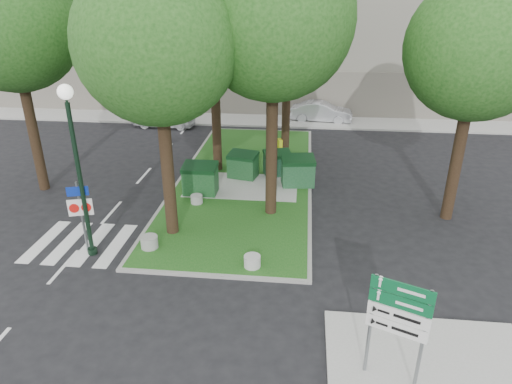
# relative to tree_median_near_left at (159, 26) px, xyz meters

# --- Properties ---
(ground) EXTENTS (120.00, 120.00, 0.00)m
(ground) POSITION_rel_tree_median_near_left_xyz_m (1.41, -2.56, -7.32)
(ground) COLOR black
(ground) RESTS_ON ground
(median_island) EXTENTS (6.00, 16.00, 0.12)m
(median_island) POSITION_rel_tree_median_near_left_xyz_m (1.91, 5.44, -7.26)
(median_island) COLOR #194C15
(median_island) RESTS_ON ground
(median_kerb) EXTENTS (6.30, 16.30, 0.10)m
(median_kerb) POSITION_rel_tree_median_near_left_xyz_m (1.91, 5.44, -7.27)
(median_kerb) COLOR gray
(median_kerb) RESTS_ON ground
(sidewalk_corner) EXTENTS (5.00, 4.00, 0.12)m
(sidewalk_corner) POSITION_rel_tree_median_near_left_xyz_m (7.91, -6.06, -7.26)
(sidewalk_corner) COLOR #999993
(sidewalk_corner) RESTS_ON ground
(building_sidewalk) EXTENTS (42.00, 3.00, 0.12)m
(building_sidewalk) POSITION_rel_tree_median_near_left_xyz_m (1.41, 15.94, -7.26)
(building_sidewalk) COLOR #999993
(building_sidewalk) RESTS_ON ground
(zebra_crossing) EXTENTS (5.00, 3.00, 0.01)m
(zebra_crossing) POSITION_rel_tree_median_near_left_xyz_m (-2.34, -1.06, -7.31)
(zebra_crossing) COLOR silver
(zebra_crossing) RESTS_ON ground
(tree_median_near_left) EXTENTS (5.20, 5.20, 10.53)m
(tree_median_near_left) POSITION_rel_tree_median_near_left_xyz_m (0.00, 0.00, 0.00)
(tree_median_near_left) COLOR black
(tree_median_near_left) RESTS_ON ground
(tree_median_near_right) EXTENTS (5.60, 5.60, 11.46)m
(tree_median_near_right) POSITION_rel_tree_median_near_left_xyz_m (3.50, 2.00, 0.67)
(tree_median_near_right) COLOR black
(tree_median_near_right) RESTS_ON ground
(tree_median_mid) EXTENTS (4.80, 4.80, 9.99)m
(tree_median_mid) POSITION_rel_tree_median_near_left_xyz_m (0.50, 6.50, -0.34)
(tree_median_mid) COLOR black
(tree_median_mid) RESTS_ON ground
(tree_street_left) EXTENTS (5.40, 5.40, 11.00)m
(tree_street_left) POSITION_rel_tree_median_near_left_xyz_m (-7.00, 3.50, 0.33)
(tree_street_left) COLOR black
(tree_street_left) RESTS_ON ground
(tree_street_right) EXTENTS (5.00, 5.00, 10.06)m
(tree_street_right) POSITION_rel_tree_median_near_left_xyz_m (10.50, 2.50, -0.33)
(tree_street_right) COLOR black
(tree_street_right) RESTS_ON ground
(dumpster_a) EXTENTS (1.49, 1.05, 1.38)m
(dumpster_a) POSITION_rel_tree_median_near_left_xyz_m (0.20, 3.48, -6.54)
(dumpster_a) COLOR #103D18
(dumpster_a) RESTS_ON median_island
(dumpster_b) EXTENTS (1.52, 1.22, 1.25)m
(dumpster_b) POSITION_rel_tree_median_near_left_xyz_m (1.80, 5.52, -6.60)
(dumpster_b) COLOR #123F1A
(dumpster_b) RESTS_ON median_island
(dumpster_c) EXTENTS (1.48, 1.22, 1.19)m
(dumpster_c) POSITION_rel_tree_median_near_left_xyz_m (3.40, 6.03, -6.63)
(dumpster_c) COLOR #103722
(dumpster_c) RESTS_ON median_island
(dumpster_d) EXTENTS (1.63, 1.25, 1.38)m
(dumpster_d) POSITION_rel_tree_median_near_left_xyz_m (4.41, 4.86, -6.53)
(dumpster_d) COLOR #144221
(dumpster_d) RESTS_ON median_island
(bollard_left) EXTENTS (0.59, 0.59, 0.42)m
(bollard_left) POSITION_rel_tree_median_near_left_xyz_m (-0.57, -1.27, -6.98)
(bollard_left) COLOR gray
(bollard_left) RESTS_ON median_island
(bollard_right) EXTENTS (0.54, 0.54, 0.39)m
(bollard_right) POSITION_rel_tree_median_near_left_xyz_m (3.12, -2.06, -7.00)
(bollard_right) COLOR #AAAAA5
(bollard_right) RESTS_ON median_island
(bollard_mid) EXTENTS (0.50, 0.50, 0.36)m
(bollard_mid) POSITION_rel_tree_median_near_left_xyz_m (0.25, 2.44, -7.02)
(bollard_mid) COLOR gray
(bollard_mid) RESTS_ON median_island
(litter_bin) EXTENTS (0.41, 0.41, 0.71)m
(litter_bin) POSITION_rel_tree_median_near_left_xyz_m (3.34, 9.41, -6.84)
(litter_bin) COLOR #C7D519
(litter_bin) RESTS_ON median_island
(street_lamp) EXTENTS (0.46, 0.46, 5.82)m
(street_lamp) POSITION_rel_tree_median_near_left_xyz_m (-2.48, -1.69, -3.66)
(street_lamp) COLOR black
(street_lamp) RESTS_ON ground
(traffic_sign_pole) EXTENTS (0.78, 0.27, 2.67)m
(traffic_sign_pole) POSITION_rel_tree_median_near_left_xyz_m (-2.66, -1.64, -5.61)
(traffic_sign_pole) COLOR slate
(traffic_sign_pole) RESTS_ON ground
(directional_sign) EXTENTS (1.25, 0.57, 2.69)m
(directional_sign) POSITION_rel_tree_median_near_left_xyz_m (6.81, -6.36, -5.41)
(directional_sign) COLOR slate
(directional_sign) RESTS_ON sidewalk_corner
(car_white) EXTENTS (4.17, 1.85, 1.39)m
(car_white) POSITION_rel_tree_median_near_left_xyz_m (-4.56, 13.93, -6.62)
(car_white) COLOR silver
(car_white) RESTS_ON ground
(car_silver) EXTENTS (4.27, 1.87, 1.36)m
(car_silver) POSITION_rel_tree_median_near_left_xyz_m (5.75, 16.30, -6.64)
(car_silver) COLOR #AEB0B7
(car_silver) RESTS_ON ground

